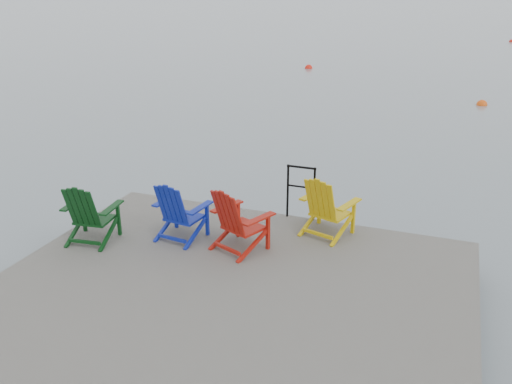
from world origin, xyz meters
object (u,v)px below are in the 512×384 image
(handrail, at_px, (301,187))
(chair_blue, at_px, (179,210))
(buoy_d, at_px, (511,42))
(buoy_a, at_px, (482,105))
(chair_red, at_px, (237,219))
(buoy_b, at_px, (309,68))
(chair_green, at_px, (89,212))
(chair_yellow, at_px, (326,206))

(handrail, relative_size, chair_blue, 0.97)
(buoy_d, bearing_deg, handrail, -98.14)
(handrail, bearing_deg, buoy_a, 76.89)
(chair_blue, height_order, chair_red, chair_red)
(handrail, relative_size, buoy_a, 2.36)
(chair_blue, bearing_deg, chair_red, 5.66)
(buoy_a, height_order, buoy_b, buoy_b)
(buoy_d, bearing_deg, chair_green, -101.51)
(buoy_b, bearing_deg, buoy_d, 59.84)
(chair_blue, xyz_separation_m, buoy_b, (-3.69, 20.78, -0.97))
(buoy_a, bearing_deg, buoy_d, 84.54)
(handrail, xyz_separation_m, buoy_b, (-5.17, 19.41, -1.04))
(buoy_a, bearing_deg, chair_yellow, -100.47)
(buoy_b, xyz_separation_m, buoy_d, (10.54, 18.14, 0.00))
(buoy_a, height_order, buoy_d, buoy_a)
(chair_red, distance_m, buoy_a, 14.86)
(handrail, height_order, buoy_d, handrail)
(buoy_d, bearing_deg, buoy_b, -120.16)
(chair_red, height_order, chair_yellow, chair_red)
(chair_red, xyz_separation_m, buoy_b, (-4.64, 20.81, -0.98))
(chair_blue, distance_m, buoy_b, 21.13)
(handrail, distance_m, buoy_d, 37.95)
(chair_green, xyz_separation_m, chair_yellow, (3.20, 1.45, 0.01))
(chair_yellow, distance_m, buoy_b, 20.71)
(chair_green, relative_size, buoy_d, 2.82)
(buoy_a, bearing_deg, buoy_b, 141.91)
(buoy_a, distance_m, buoy_b, 10.41)
(chair_blue, distance_m, buoy_a, 15.08)
(buoy_a, distance_m, buoy_d, 24.67)
(chair_yellow, relative_size, buoy_a, 2.52)
(handrail, distance_m, chair_blue, 2.02)
(chair_red, xyz_separation_m, buoy_a, (3.56, 14.39, -0.98))
(chair_yellow, xyz_separation_m, buoy_a, (2.49, 13.46, -0.98))
(handrail, distance_m, buoy_b, 20.12)
(handrail, height_order, chair_red, chair_red)
(chair_green, xyz_separation_m, buoy_a, (5.69, 14.91, -0.97))
(chair_green, bearing_deg, chair_blue, 17.93)
(chair_green, bearing_deg, buoy_b, 89.84)
(chair_green, relative_size, buoy_a, 2.46)
(handrail, bearing_deg, buoy_d, 81.86)
(chair_green, height_order, buoy_d, chair_green)
(chair_blue, bearing_deg, handrail, 50.19)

